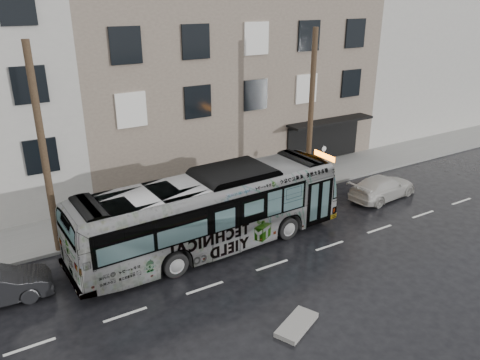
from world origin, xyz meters
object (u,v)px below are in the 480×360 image
object	(u,v)px
white_sedan	(383,187)
utility_pole_rear	(44,153)
sign_post	(322,165)
utility_pole_front	(311,112)
bus	(211,212)

from	to	relation	value
white_sedan	utility_pole_rear	bearing A→B (deg)	73.49
sign_post	white_sedan	size ratio (longest dim) A/B	0.54
utility_pole_front	bus	distance (m)	8.99
bus	white_sedan	bearing A→B (deg)	-92.63
utility_pole_rear	white_sedan	distance (m)	17.63
utility_pole_rear	sign_post	world-z (taller)	utility_pole_rear
utility_pole_rear	sign_post	xyz separation A→B (m)	(15.10, 0.00, -3.30)
white_sedan	bus	bearing A→B (deg)	83.64
sign_post	white_sedan	world-z (taller)	sign_post
sign_post	bus	size ratio (longest dim) A/B	0.19
utility_pole_rear	white_sedan	xyz separation A→B (m)	(16.88, -3.13, -4.01)
white_sedan	sign_post	bearing A→B (deg)	23.62
utility_pole_rear	bus	world-z (taller)	utility_pole_rear
utility_pole_rear	utility_pole_front	bearing A→B (deg)	0.00
utility_pole_front	sign_post	bearing A→B (deg)	0.00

